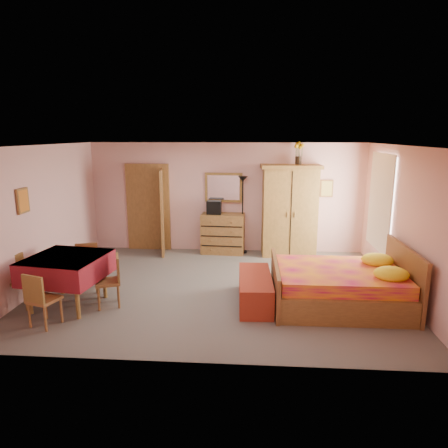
# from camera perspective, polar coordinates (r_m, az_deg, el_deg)

# --- Properties ---
(floor) EXTENTS (6.50, 6.50, 0.00)m
(floor) POSITION_cam_1_polar(r_m,az_deg,el_deg) (7.51, -0.94, -9.09)
(floor) COLOR slate
(floor) RESTS_ON ground
(ceiling) EXTENTS (6.50, 6.50, 0.00)m
(ceiling) POSITION_cam_1_polar(r_m,az_deg,el_deg) (6.97, -1.01, 11.16)
(ceiling) COLOR brown
(ceiling) RESTS_ON wall_back
(wall_back) EXTENTS (6.50, 0.10, 2.60)m
(wall_back) POSITION_cam_1_polar(r_m,az_deg,el_deg) (9.58, 0.34, 3.78)
(wall_back) COLOR #E0A6A2
(wall_back) RESTS_ON floor
(wall_front) EXTENTS (6.50, 0.10, 2.60)m
(wall_front) POSITION_cam_1_polar(r_m,az_deg,el_deg) (4.73, -3.64, -5.68)
(wall_front) COLOR #E0A6A2
(wall_front) RESTS_ON floor
(wall_left) EXTENTS (0.10, 5.00, 2.60)m
(wall_left) POSITION_cam_1_polar(r_m,az_deg,el_deg) (8.08, -24.58, 0.94)
(wall_left) COLOR #E0A6A2
(wall_left) RESTS_ON floor
(wall_right) EXTENTS (0.10, 5.00, 2.60)m
(wall_right) POSITION_cam_1_polar(r_m,az_deg,el_deg) (7.57, 24.33, 0.23)
(wall_right) COLOR #E0A6A2
(wall_right) RESTS_ON floor
(doorway) EXTENTS (1.06, 0.12, 2.15)m
(doorway) POSITION_cam_1_polar(r_m,az_deg,el_deg) (9.90, -10.72, 2.24)
(doorway) COLOR #9E6B35
(doorway) RESTS_ON floor
(window) EXTENTS (0.08, 1.40, 1.95)m
(window) POSITION_cam_1_polar(r_m,az_deg,el_deg) (8.65, 21.50, 2.93)
(window) COLOR white
(window) RESTS_ON wall_right
(picture_left) EXTENTS (0.04, 0.32, 0.42)m
(picture_left) POSITION_cam_1_polar(r_m,az_deg,el_deg) (7.49, -26.82, 2.99)
(picture_left) COLOR orange
(picture_left) RESTS_ON wall_left
(picture_back) EXTENTS (0.30, 0.04, 0.40)m
(picture_back) POSITION_cam_1_polar(r_m,az_deg,el_deg) (9.65, 14.44, 4.95)
(picture_back) COLOR #D8BF59
(picture_back) RESTS_ON wall_back
(chest_of_drawers) EXTENTS (1.03, 0.56, 0.95)m
(chest_of_drawers) POSITION_cam_1_polar(r_m,az_deg,el_deg) (9.51, -0.16, -1.37)
(chest_of_drawers) COLOR olive
(chest_of_drawers) RESTS_ON floor
(wall_mirror) EXTENTS (0.89, 0.09, 0.70)m
(wall_mirror) POSITION_cam_1_polar(r_m,az_deg,el_deg) (9.51, -0.07, 5.24)
(wall_mirror) COLOR white
(wall_mirror) RESTS_ON wall_back
(stereo) EXTENTS (0.34, 0.25, 0.31)m
(stereo) POSITION_cam_1_polar(r_m,az_deg,el_deg) (9.39, -1.43, 2.38)
(stereo) COLOR black
(stereo) RESTS_ON chest_of_drawers
(floor_lamp) EXTENTS (0.31, 0.31, 1.83)m
(floor_lamp) POSITION_cam_1_polar(r_m,az_deg,el_deg) (9.45, 2.66, 1.29)
(floor_lamp) COLOR black
(floor_lamp) RESTS_ON floor
(wardrobe) EXTENTS (1.38, 0.76, 2.12)m
(wardrobe) POSITION_cam_1_polar(r_m,az_deg,el_deg) (9.36, 9.31, 1.90)
(wardrobe) COLOR #AC7E3A
(wardrobe) RESTS_ON floor
(sunflower_vase) EXTENTS (0.21, 0.21, 0.51)m
(sunflower_vase) POSITION_cam_1_polar(r_m,az_deg,el_deg) (9.27, 10.62, 9.93)
(sunflower_vase) COLOR gold
(sunflower_vase) RESTS_ON wardrobe
(bed) EXTENTS (2.19, 1.73, 1.01)m
(bed) POSITION_cam_1_polar(r_m,az_deg,el_deg) (6.91, 16.12, -7.09)
(bed) COLOR #BC124F
(bed) RESTS_ON floor
(bench) EXTENTS (0.58, 1.45, 0.48)m
(bench) POSITION_cam_1_polar(r_m,az_deg,el_deg) (6.82, 4.47, -9.30)
(bench) COLOR maroon
(bench) RESTS_ON floor
(dining_table) EXTENTS (1.31, 1.31, 0.85)m
(dining_table) POSITION_cam_1_polar(r_m,az_deg,el_deg) (7.12, -21.37, -7.59)
(dining_table) COLOR maroon
(dining_table) RESTS_ON floor
(chair_south) EXTENTS (0.48, 0.48, 0.83)m
(chair_south) POSITION_cam_1_polar(r_m,az_deg,el_deg) (6.55, -24.31, -9.72)
(chair_south) COLOR #AE6F3B
(chair_south) RESTS_ON floor
(chair_north) EXTENTS (0.49, 0.49, 0.85)m
(chair_north) POSITION_cam_1_polar(r_m,az_deg,el_deg) (7.63, -18.97, -6.04)
(chair_north) COLOR olive
(chair_north) RESTS_ON floor
(chair_west) EXTENTS (0.47, 0.47, 0.86)m
(chair_west) POSITION_cam_1_polar(r_m,az_deg,el_deg) (7.39, -26.63, -7.32)
(chair_west) COLOR #A97639
(chair_west) RESTS_ON floor
(chair_east) EXTENTS (0.50, 0.50, 0.85)m
(chair_east) POSITION_cam_1_polar(r_m,az_deg,el_deg) (6.89, -16.28, -7.88)
(chair_east) COLOR brown
(chair_east) RESTS_ON floor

